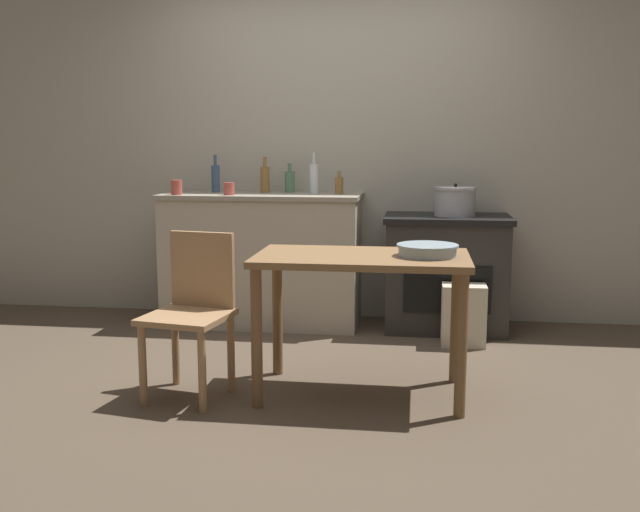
{
  "coord_description": "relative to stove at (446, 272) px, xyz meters",
  "views": [
    {
      "loc": [
        0.59,
        -3.74,
        1.3
      ],
      "look_at": [
        0.0,
        0.56,
        0.62
      ],
      "focal_mm": 40.0,
      "sensor_mm": 36.0,
      "label": 1
    }
  ],
  "objects": [
    {
      "name": "chair",
      "position": [
        -1.35,
        -1.54,
        0.05
      ],
      "size": [
        0.46,
        0.46,
        0.84
      ],
      "rotation": [
        0.0,
        0.0,
        -0.17
      ],
      "color": "#A87F56",
      "rests_on": "ground_plane"
    },
    {
      "name": "bottle_center",
      "position": [
        -1.68,
        0.08,
        0.65
      ],
      "size": [
        0.06,
        0.06,
        0.27
      ],
      "color": "#3D5675",
      "rests_on": "counter_cabinet"
    },
    {
      "name": "counter_cabinet",
      "position": [
        -1.31,
        -0.01,
        0.07
      ],
      "size": [
        1.42,
        0.61,
        0.95
      ],
      "color": "#B2A893",
      "rests_on": "ground_plane"
    },
    {
      "name": "cup_mid_right",
      "position": [
        -1.51,
        -0.18,
        0.59
      ],
      "size": [
        0.07,
        0.07,
        0.09
      ],
      "primitive_type": "cylinder",
      "color": "#B74C42",
      "rests_on": "counter_cabinet"
    },
    {
      "name": "bottle_center_left",
      "position": [
        -1.14,
        0.14,
        0.62
      ],
      "size": [
        0.07,
        0.07,
        0.21
      ],
      "color": "#517F5B",
      "rests_on": "counter_cabinet"
    },
    {
      "name": "work_table",
      "position": [
        -0.48,
        -1.42,
        0.22
      ],
      "size": [
        1.09,
        0.62,
        0.74
      ],
      "color": "olive",
      "rests_on": "ground_plane"
    },
    {
      "name": "ground_plane",
      "position": [
        -0.8,
        -1.27,
        -0.4
      ],
      "size": [
        14.0,
        14.0,
        0.0
      ],
      "primitive_type": "plane",
      "color": "brown"
    },
    {
      "name": "bottle_mid_left",
      "position": [
        -0.94,
        0.03,
        0.66
      ],
      "size": [
        0.06,
        0.06,
        0.29
      ],
      "color": "silver",
      "rests_on": "counter_cabinet"
    },
    {
      "name": "cup_center_right",
      "position": [
        -1.88,
        -0.22,
        0.59
      ],
      "size": [
        0.08,
        0.08,
        0.1
      ],
      "primitive_type": "cylinder",
      "color": "#B74C42",
      "rests_on": "counter_cabinet"
    },
    {
      "name": "stock_pot",
      "position": [
        0.05,
        -0.01,
        0.5
      ],
      "size": [
        0.29,
        0.29,
        0.22
      ],
      "color": "#A8A8AD",
      "rests_on": "stove"
    },
    {
      "name": "bottle_far_left",
      "position": [
        -0.77,
        0.05,
        0.61
      ],
      "size": [
        0.06,
        0.06,
        0.16
      ],
      "color": "olive",
      "rests_on": "counter_cabinet"
    },
    {
      "name": "stove",
      "position": [
        0.0,
        0.0,
        0.0
      ],
      "size": [
        0.87,
        0.59,
        0.81
      ],
      "color": "#2D2B28",
      "rests_on": "ground_plane"
    },
    {
      "name": "mixing_bowl_large",
      "position": [
        -0.15,
        -1.42,
        0.37
      ],
      "size": [
        0.31,
        0.31,
        0.06
      ],
      "color": "#93A8B2",
      "rests_on": "work_table"
    },
    {
      "name": "flour_sack",
      "position": [
        0.1,
        -0.42,
        -0.21
      ],
      "size": [
        0.28,
        0.2,
        0.4
      ],
      "primitive_type": "cube",
      "color": "beige",
      "rests_on": "ground_plane"
    },
    {
      "name": "wall_back",
      "position": [
        -0.8,
        0.31,
        0.87
      ],
      "size": [
        8.0,
        0.07,
        2.55
      ],
      "color": "#B2AD9E",
      "rests_on": "ground_plane"
    },
    {
      "name": "bottle_left",
      "position": [
        -1.32,
        0.11,
        0.64
      ],
      "size": [
        0.07,
        0.07,
        0.26
      ],
      "color": "olive",
      "rests_on": "counter_cabinet"
    }
  ]
}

